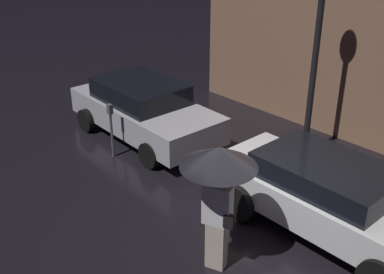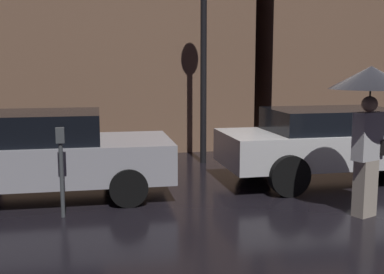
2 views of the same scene
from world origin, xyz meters
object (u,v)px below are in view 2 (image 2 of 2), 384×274
Objects in this scene: parked_car_silver at (41,153)px; parked_car_white at (337,142)px; pedestrian_with_umbrella at (370,96)px; street_lamp_near at (204,15)px; parking_meter at (61,162)px.

parked_car_silver reaches higher than parked_car_white.
street_lamp_near is at bearing 86.09° from pedestrian_with_umbrella.
parking_meter is 0.28× the size of street_lamp_near.
street_lamp_near reaches higher than parking_meter.
pedestrian_with_umbrella is (4.67, -2.16, 1.01)m from parked_car_silver.
parked_car_silver is at bearing 134.18° from pedestrian_with_umbrella.
street_lamp_near is (2.97, 3.39, 2.46)m from parking_meter.
parked_car_silver is 4.71m from street_lamp_near.
pedestrian_with_umbrella is (-0.72, -2.09, 1.00)m from parked_car_white.
pedestrian_with_umbrella reaches higher than parking_meter.
pedestrian_with_umbrella reaches higher than parked_car_white.
parked_car_silver is 0.93× the size of street_lamp_near.
pedestrian_with_umbrella is at bearing -22.79° from parked_car_silver.
parking_meter is at bearing -166.22° from parked_car_white.
street_lamp_near is (-1.33, 4.32, 1.51)m from pedestrian_with_umbrella.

